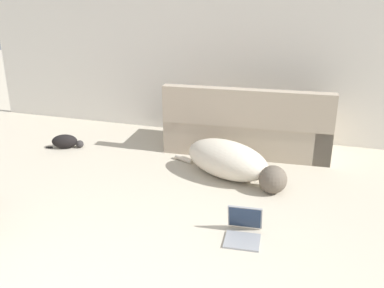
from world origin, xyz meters
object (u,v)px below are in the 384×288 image
object	(u,v)px
dog	(231,161)
cat	(66,142)
couch	(248,129)
laptop_open	(244,227)

from	to	relation	value
dog	cat	size ratio (longest dim) A/B	3.04
couch	laptop_open	size ratio (longest dim) A/B	5.49
couch	cat	size ratio (longest dim) A/B	4.38
dog	cat	world-z (taller)	dog
dog	laptop_open	size ratio (longest dim) A/B	3.81
couch	dog	bearing A→B (deg)	85.04
dog	cat	xyz separation A→B (m)	(-2.21, 0.25, -0.11)
cat	dog	bearing A→B (deg)	-27.76
couch	laptop_open	xyz separation A→B (m)	(0.34, -1.96, -0.19)
dog	cat	bearing A→B (deg)	-162.27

